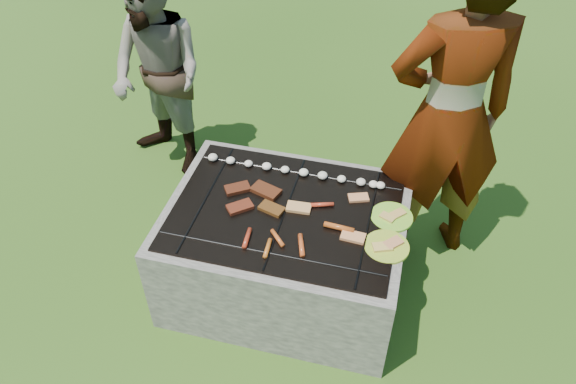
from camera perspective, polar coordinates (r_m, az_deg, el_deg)
name	(u,v)px	position (r m, az deg, el deg)	size (l,w,h in m)	color
lawn	(286,282)	(3.48, -0.21, -9.12)	(60.00, 60.00, 0.00)	#264A12
fire_pit	(286,251)	(3.27, -0.22, -6.02)	(1.30, 1.00, 0.62)	gray
mushrooms	(298,172)	(3.24, 1.06, 2.09)	(1.05, 0.06, 0.04)	beige
pork_slabs	(255,197)	(3.09, -3.36, -0.52)	(0.38, 0.30, 0.02)	maroon
sausages	(299,233)	(2.89, 1.14, -4.20)	(0.54, 0.47, 0.03)	red
bread_on_grate	(332,215)	(3.00, 4.45, -2.30)	(0.45, 0.39, 0.02)	#F4D87C
plate_far	(392,217)	(3.05, 10.49, -2.49)	(0.29, 0.29, 0.03)	#CFDB34
plate_near	(387,246)	(2.89, 9.99, -5.46)	(0.28, 0.28, 0.03)	yellow
cook	(449,117)	(3.18, 16.03, 7.36)	(0.72, 0.47, 1.97)	gray
bystander	(158,75)	(3.99, -13.05, 11.50)	(0.73, 0.57, 1.50)	#A39988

